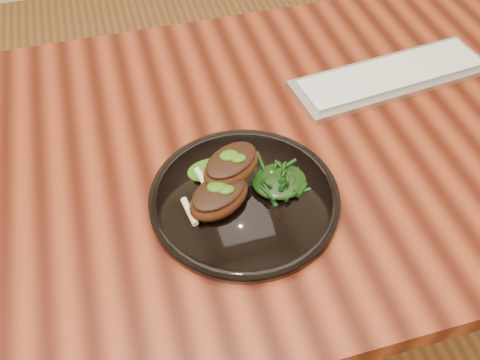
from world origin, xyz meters
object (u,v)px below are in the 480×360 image
object	(u,v)px
desk	(211,183)
keyboard	(391,76)
greens_heap	(279,179)
plate	(244,198)
lamb_chop_front	(219,197)

from	to	relation	value
desk	keyboard	size ratio (longest dim) A/B	3.94
desk	greens_heap	bearing A→B (deg)	-53.91
plate	greens_heap	bearing A→B (deg)	5.19
greens_heap	keyboard	bearing A→B (deg)	35.14
desk	keyboard	distance (m)	0.41
desk	lamb_chop_front	xyz separation A→B (m)	(-0.02, -0.13, 0.12)
keyboard	plate	bearing A→B (deg)	-148.85
plate	greens_heap	size ratio (longest dim) A/B	3.45
lamb_chop_front	keyboard	distance (m)	0.46
keyboard	greens_heap	bearing A→B (deg)	-144.86
desk	keyboard	world-z (taller)	keyboard
desk	greens_heap	size ratio (longest dim) A/B	18.64
desk	plate	distance (m)	0.16
desk	lamb_chop_front	bearing A→B (deg)	-96.57
plate	lamb_chop_front	size ratio (longest dim) A/B	2.42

